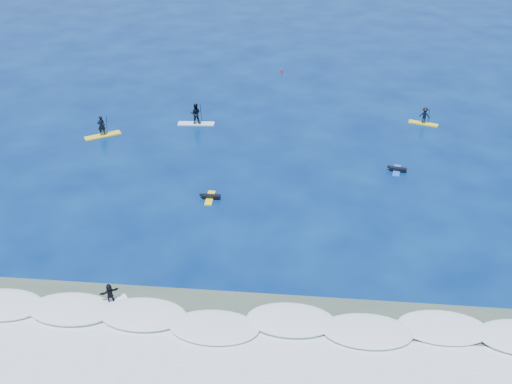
# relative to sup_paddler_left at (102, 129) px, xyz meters

# --- Properties ---
(ground) EXTENTS (160.00, 160.00, 0.00)m
(ground) POSITION_rel_sup_paddler_left_xyz_m (12.53, -11.98, -0.69)
(ground) COLOR #031648
(ground) RESTS_ON ground
(shallow_water) EXTENTS (90.00, 13.00, 0.01)m
(shallow_water) POSITION_rel_sup_paddler_left_xyz_m (12.53, -25.98, -0.68)
(shallow_water) COLOR #384D3F
(shallow_water) RESTS_ON ground
(breaking_wave) EXTENTS (40.00, 6.00, 0.30)m
(breaking_wave) POSITION_rel_sup_paddler_left_xyz_m (12.53, -21.98, -0.69)
(breaking_wave) COLOR white
(breaking_wave) RESTS_ON ground
(whitewater) EXTENTS (34.00, 5.00, 0.02)m
(whitewater) POSITION_rel_sup_paddler_left_xyz_m (12.53, -24.98, -0.69)
(whitewater) COLOR silver
(whitewater) RESTS_ON ground
(sup_paddler_left) EXTENTS (3.06, 2.38, 2.21)m
(sup_paddler_left) POSITION_rel_sup_paddler_left_xyz_m (0.00, 0.00, 0.00)
(sup_paddler_left) COLOR yellow
(sup_paddler_left) RESTS_ON ground
(sup_paddler_center) EXTENTS (3.40, 1.05, 2.35)m
(sup_paddler_center) POSITION_rel_sup_paddler_left_xyz_m (7.76, 3.28, 0.19)
(sup_paddler_center) COLOR silver
(sup_paddler_center) RESTS_ON ground
(sup_paddler_right) EXTENTS (2.71, 1.47, 1.85)m
(sup_paddler_right) POSITION_rel_sup_paddler_left_xyz_m (28.67, 5.28, 0.03)
(sup_paddler_right) COLOR yellow
(sup_paddler_right) RESTS_ON ground
(prone_paddler_near) EXTENTS (1.53, 1.94, 0.40)m
(prone_paddler_near) POSITION_rel_sup_paddler_left_xyz_m (11.17, -9.56, -0.55)
(prone_paddler_near) COLOR yellow
(prone_paddler_near) RESTS_ON ground
(prone_paddler_far) EXTENTS (1.54, 2.00, 0.41)m
(prone_paddler_far) POSITION_rel_sup_paddler_left_xyz_m (25.16, -4.11, -0.55)
(prone_paddler_far) COLOR blue
(prone_paddler_far) RESTS_ON ground
(wave_surfer) EXTENTS (1.70, 1.40, 1.27)m
(wave_surfer) POSITION_rel_sup_paddler_left_xyz_m (7.52, -21.19, 0.05)
(wave_surfer) COLOR white
(wave_surfer) RESTS_ON breaking_wave
(marker_buoy) EXTENTS (0.26, 0.26, 0.61)m
(marker_buoy) POSITION_rel_sup_paddler_left_xyz_m (14.82, 18.08, -0.42)
(marker_buoy) COLOR red
(marker_buoy) RESTS_ON ground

